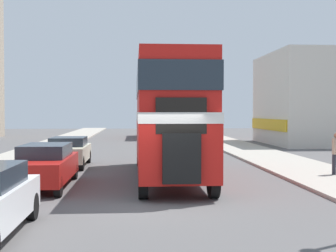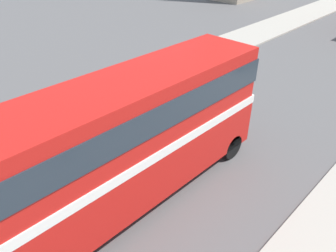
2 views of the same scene
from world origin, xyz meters
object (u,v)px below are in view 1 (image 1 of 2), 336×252
car_parked_mid (45,165)px  car_parked_far (68,151)px  bus_distant (160,112)px  pedestrian_walking (336,151)px  double_decker_bus (168,110)px

car_parked_mid → car_parked_far: bearing=90.6°
bus_distant → pedestrian_walking: bearing=-79.6°
bus_distant → car_parked_mid: size_ratio=2.19×
double_decker_bus → bus_distant: double_decker_bus is taller
bus_distant → car_parked_mid: (-5.60, -30.62, -1.76)m
double_decker_bus → car_parked_mid: size_ratio=2.26×
bus_distant → car_parked_mid: bus_distant is taller
car_parked_far → pedestrian_walking: pedestrian_walking is taller
double_decker_bus → car_parked_mid: double_decker_bus is taller
car_parked_mid → pedestrian_walking: size_ratio=2.86×
double_decker_bus → bus_distant: bearing=87.5°
bus_distant → double_decker_bus: bearing=-92.5°
car_parked_mid → car_parked_far: size_ratio=1.17×
bus_distant → pedestrian_walking: bus_distant is taller
double_decker_bus → car_parked_far: double_decker_bus is taller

